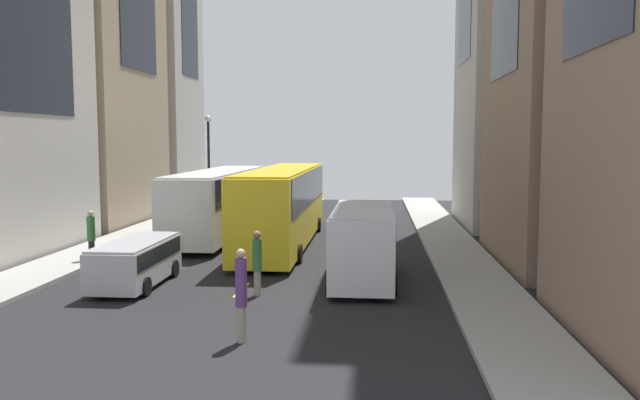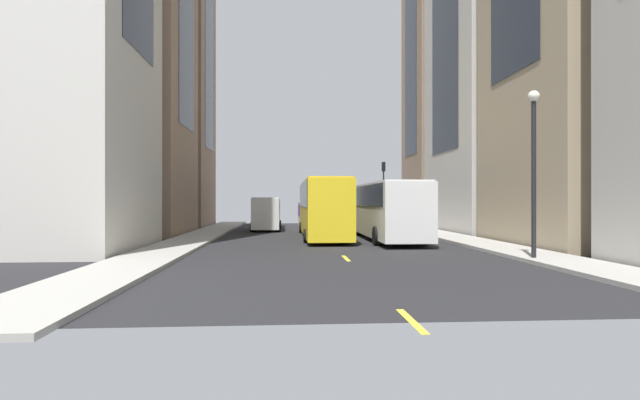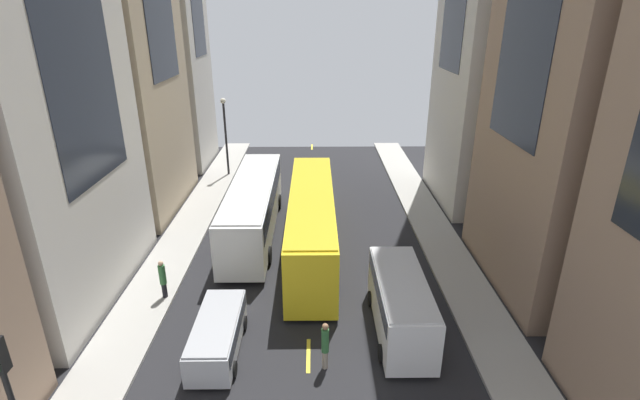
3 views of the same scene
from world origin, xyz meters
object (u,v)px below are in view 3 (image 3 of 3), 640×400
object	(u,v)px
pedestrian_walking_far	(163,278)
streetcar_yellow	(312,217)
delivery_van_white	(401,301)
pedestrian_crossing_near	(325,344)
car_silver_0	(217,333)
city_bus_white	(253,203)

from	to	relation	value
pedestrian_walking_far	streetcar_yellow	bearing A→B (deg)	-42.48
delivery_van_white	pedestrian_crossing_near	size ratio (longest dim) A/B	2.94
car_silver_0	pedestrian_crossing_near	xyz separation A→B (m)	(4.33, -1.02, 0.23)
pedestrian_crossing_near	pedestrian_walking_far	distance (m)	9.00
city_bus_white	streetcar_yellow	distance (m)	4.35
city_bus_white	pedestrian_crossing_near	xyz separation A→B (m)	(4.20, -12.10, -0.88)
pedestrian_walking_far	delivery_van_white	bearing A→B (deg)	-90.37
streetcar_yellow	delivery_van_white	size ratio (longest dim) A/B	2.30
delivery_van_white	pedestrian_crossing_near	xyz separation A→B (m)	(-3.27, -2.26, -0.38)
delivery_van_white	car_silver_0	size ratio (longest dim) A/B	1.35
city_bus_white	car_silver_0	xyz separation A→B (m)	(-0.13, -11.08, -1.10)
city_bus_white	pedestrian_walking_far	size ratio (longest dim) A/B	6.48
city_bus_white	car_silver_0	distance (m)	11.13
city_bus_white	car_silver_0	world-z (taller)	city_bus_white
delivery_van_white	pedestrian_walking_far	world-z (taller)	delivery_van_white
city_bus_white	pedestrian_walking_far	bearing A→B (deg)	-115.08
pedestrian_crossing_near	delivery_van_white	bearing A→B (deg)	-147.03
pedestrian_walking_far	pedestrian_crossing_near	bearing A→B (deg)	-109.38
delivery_van_white	pedestrian_crossing_near	bearing A→B (deg)	-145.43
delivery_van_white	pedestrian_walking_far	bearing A→B (deg)	167.10
city_bus_white	pedestrian_crossing_near	world-z (taller)	city_bus_white
car_silver_0	pedestrian_walking_far	distance (m)	5.00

